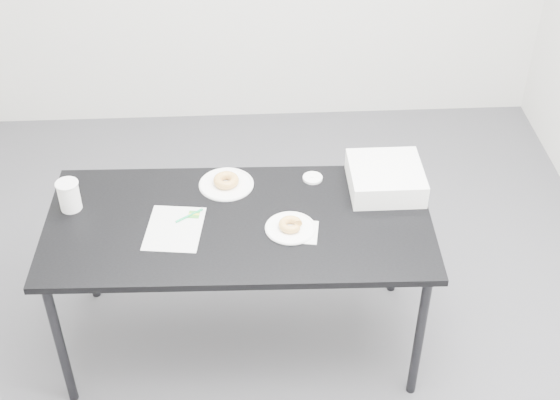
{
  "coord_description": "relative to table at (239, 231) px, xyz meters",
  "views": [
    {
      "loc": [
        -0.0,
        -2.73,
        2.98
      ],
      "look_at": [
        0.15,
        0.02,
        0.79
      ],
      "focal_mm": 50.0,
      "sensor_mm": 36.0,
      "label": 1
    }
  ],
  "objects": [
    {
      "name": "pen",
      "position": [
        -0.22,
        0.04,
        0.07
      ],
      "size": [
        0.12,
        0.09,
        0.01
      ],
      "primitive_type": "cylinder",
      "rotation": [
        0.0,
        1.57,
        0.63
      ],
      "color": "#0D9652",
      "rests_on": "scorecard"
    },
    {
      "name": "donut_near",
      "position": [
        0.22,
        -0.07,
        0.08
      ],
      "size": [
        0.13,
        0.13,
        0.03
      ],
      "primitive_type": "torus",
      "rotation": [
        0.0,
        0.0,
        -0.29
      ],
      "color": "#C4843E",
      "rests_on": "plate_near"
    },
    {
      "name": "table",
      "position": [
        0.0,
        0.0,
        0.0
      ],
      "size": [
        1.72,
        0.84,
        0.78
      ],
      "rotation": [
        0.0,
        0.0,
        -0.03
      ],
      "color": "black",
      "rests_on": "floor"
    },
    {
      "name": "logo_patch",
      "position": [
        -0.2,
        0.05,
        0.06
      ],
      "size": [
        0.05,
        0.05,
        0.0
      ],
      "primitive_type": "cube",
      "rotation": [
        0.0,
        0.0,
        -0.12
      ],
      "color": "green",
      "rests_on": "scorecard"
    },
    {
      "name": "floor",
      "position": [
        0.04,
        0.1,
        -0.72
      ],
      "size": [
        4.0,
        4.0,
        0.0
      ],
      "primitive_type": "plane",
      "color": "#454549",
      "rests_on": "ground"
    },
    {
      "name": "cup_lid",
      "position": [
        0.35,
        0.29,
        0.07
      ],
      "size": [
        0.09,
        0.09,
        0.01
      ],
      "primitive_type": "cylinder",
      "color": "white",
      "rests_on": "table"
    },
    {
      "name": "plate_near",
      "position": [
        0.22,
        -0.07,
        0.06
      ],
      "size": [
        0.22,
        0.22,
        0.01
      ],
      "primitive_type": "cylinder",
      "color": "white",
      "rests_on": "napkin"
    },
    {
      "name": "plate_far",
      "position": [
        -0.05,
        0.26,
        0.06
      ],
      "size": [
        0.25,
        0.25,
        0.01
      ],
      "primitive_type": "cylinder",
      "color": "white",
      "rests_on": "table"
    },
    {
      "name": "coffee_cup",
      "position": [
        -0.75,
        0.13,
        0.13
      ],
      "size": [
        0.09,
        0.09,
        0.14
      ],
      "primitive_type": "cylinder",
      "color": "white",
      "rests_on": "table"
    },
    {
      "name": "donut_far",
      "position": [
        -0.05,
        0.26,
        0.09
      ],
      "size": [
        0.15,
        0.15,
        0.04
      ],
      "primitive_type": "torus",
      "rotation": [
        0.0,
        0.0,
        0.26
      ],
      "color": "#C4843E",
      "rests_on": "plate_far"
    },
    {
      "name": "napkin",
      "position": [
        0.26,
        -0.09,
        0.06
      ],
      "size": [
        0.18,
        0.18,
        0.0
      ],
      "primitive_type": "cube",
      "rotation": [
        0.0,
        0.0,
        -0.15
      ],
      "color": "silver",
      "rests_on": "table"
    },
    {
      "name": "scorecard",
      "position": [
        -0.28,
        -0.04,
        0.06
      ],
      "size": [
        0.27,
        0.33,
        0.0
      ],
      "primitive_type": "cube",
      "rotation": [
        0.0,
        0.0,
        -0.12
      ],
      "color": "silver",
      "rests_on": "table"
    },
    {
      "name": "bakery_box",
      "position": [
        0.68,
        0.2,
        0.11
      ],
      "size": [
        0.33,
        0.33,
        0.11
      ],
      "primitive_type": "cube",
      "rotation": [
        0.0,
        0.0,
        0.0
      ],
      "color": "white",
      "rests_on": "table"
    }
  ]
}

